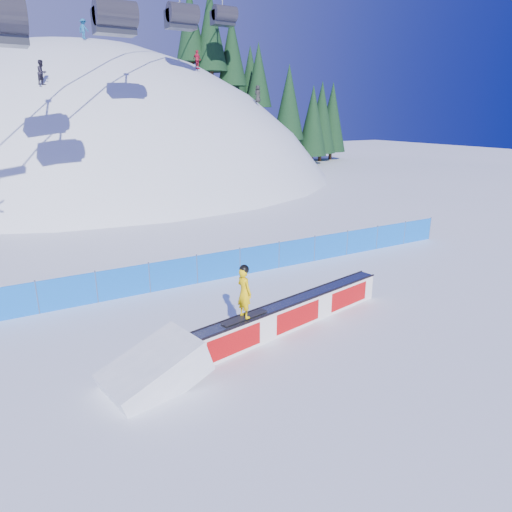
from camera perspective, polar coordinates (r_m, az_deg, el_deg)
ground at (r=16.89m, az=8.29°, el=-6.30°), size 160.00×160.00×0.00m
snow_hill at (r=60.23m, az=-18.12°, el=-7.76°), size 64.00×64.00×64.00m
treeline at (r=63.17m, az=2.16°, el=20.12°), size 27.09×12.82×21.75m
safety_fence at (r=20.16m, az=0.49°, el=-0.32°), size 22.05×0.05×1.30m
rail_box at (r=15.07m, az=4.60°, el=-7.20°), size 8.05×2.13×0.97m
snow_ramp at (r=12.60m, az=-12.42°, el=-15.39°), size 2.92×2.14×1.65m
snowboarder at (r=13.27m, az=-1.48°, el=-4.53°), size 1.60×0.61×1.65m
distant_skiers at (r=44.71m, az=-14.03°, el=22.65°), size 21.26×10.53×6.99m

